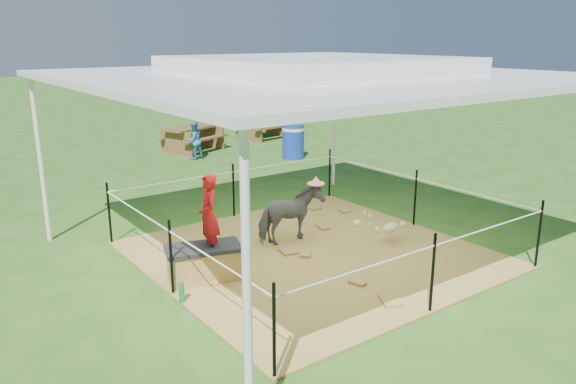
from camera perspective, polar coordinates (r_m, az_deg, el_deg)
ground at (r=8.47m, az=2.42°, el=-6.43°), size 90.00×90.00×0.00m
hay_patch at (r=8.46m, az=2.42°, el=-6.34°), size 4.60×4.60×0.03m
canopy_tent at (r=7.87m, az=2.64°, el=12.07°), size 6.30×6.30×2.90m
rope_fence at (r=8.25m, az=2.47°, el=-2.28°), size 4.54×4.54×1.00m
straw_bale at (r=7.61m, az=-8.52°, el=-7.28°), size 1.02×0.72×0.41m
dark_cloth at (r=7.53m, az=-8.59°, el=-5.65°), size 1.10×0.78×0.05m
woman at (r=7.40m, az=-8.07°, el=-1.66°), size 0.37×0.47×1.11m
green_bottle at (r=7.05m, az=-10.76°, el=-9.98°), size 0.09×0.09×0.26m
pony at (r=8.76m, az=0.26°, el=-2.35°), size 1.06×0.49×0.89m
pink_hat at (r=8.61m, az=0.26°, el=0.88°), size 0.28×0.28×0.13m
foal at (r=8.97m, az=10.41°, el=-3.41°), size 1.05×0.73×0.53m
trash_barrel at (r=15.06m, az=0.53°, el=5.15°), size 0.77×0.77×0.91m
picnic_table_near at (r=16.30m, az=-9.64°, el=5.36°), size 2.00×1.72×0.70m
picnic_table_far at (r=18.21m, az=-2.44°, el=6.63°), size 1.88×1.50×0.71m
distant_person at (r=15.13m, az=-9.52°, el=5.19°), size 0.53×0.43×1.01m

